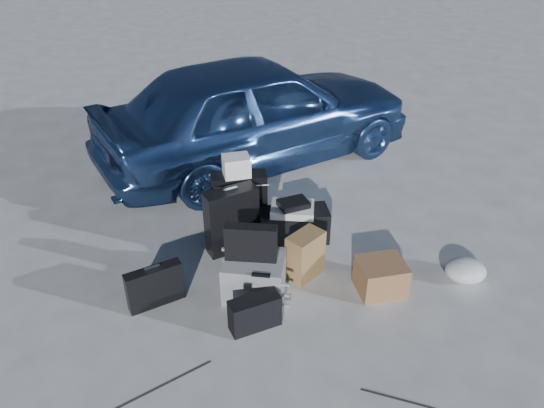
{
  "coord_description": "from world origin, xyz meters",
  "views": [
    {
      "loc": [
        -0.97,
        -2.79,
        2.88
      ],
      "look_at": [
        0.11,
        0.85,
        0.51
      ],
      "focal_mm": 35.0,
      "sensor_mm": 36.0,
      "label": 1
    }
  ],
  "objects_px": {
    "suitcase_right": "(240,203)",
    "duffel_bag": "(294,225)",
    "cardboard_box": "(381,277)",
    "car": "(257,110)",
    "briefcase": "(155,286)",
    "suitcase_left": "(232,220)",
    "pelican_case": "(254,277)"
  },
  "relations": [
    {
      "from": "suitcase_right",
      "to": "duffel_bag",
      "type": "height_order",
      "value": "suitcase_right"
    },
    {
      "from": "cardboard_box",
      "to": "car",
      "type": "bearing_deg",
      "value": 97.8
    },
    {
      "from": "car",
      "to": "duffel_bag",
      "type": "height_order",
      "value": "car"
    },
    {
      "from": "briefcase",
      "to": "suitcase_right",
      "type": "bearing_deg",
      "value": 29.47
    },
    {
      "from": "suitcase_left",
      "to": "pelican_case",
      "type": "bearing_deg",
      "value": -99.27
    },
    {
      "from": "car",
      "to": "cardboard_box",
      "type": "height_order",
      "value": "car"
    },
    {
      "from": "briefcase",
      "to": "duffel_bag",
      "type": "distance_m",
      "value": 1.4
    },
    {
      "from": "suitcase_left",
      "to": "duffel_bag",
      "type": "relative_size",
      "value": 0.96
    },
    {
      "from": "briefcase",
      "to": "pelican_case",
      "type": "bearing_deg",
      "value": -20.85
    },
    {
      "from": "car",
      "to": "suitcase_right",
      "type": "height_order",
      "value": "car"
    },
    {
      "from": "briefcase",
      "to": "cardboard_box",
      "type": "height_order",
      "value": "briefcase"
    },
    {
      "from": "pelican_case",
      "to": "duffel_bag",
      "type": "relative_size",
      "value": 0.75
    },
    {
      "from": "duffel_bag",
      "to": "cardboard_box",
      "type": "relative_size",
      "value": 1.73
    },
    {
      "from": "pelican_case",
      "to": "duffel_bag",
      "type": "distance_m",
      "value": 0.81
    },
    {
      "from": "pelican_case",
      "to": "briefcase",
      "type": "height_order",
      "value": "briefcase"
    },
    {
      "from": "car",
      "to": "cardboard_box",
      "type": "distance_m",
      "value": 2.59
    },
    {
      "from": "car",
      "to": "suitcase_left",
      "type": "xyz_separation_m",
      "value": [
        -0.67,
        -1.63,
        -0.32
      ]
    },
    {
      "from": "suitcase_right",
      "to": "briefcase",
      "type": "bearing_deg",
      "value": -128.07
    },
    {
      "from": "briefcase",
      "to": "cardboard_box",
      "type": "distance_m",
      "value": 1.79
    },
    {
      "from": "pelican_case",
      "to": "cardboard_box",
      "type": "distance_m",
      "value": 1.02
    },
    {
      "from": "briefcase",
      "to": "suitcase_right",
      "type": "relative_size",
      "value": 0.74
    },
    {
      "from": "pelican_case",
      "to": "cardboard_box",
      "type": "height_order",
      "value": "pelican_case"
    },
    {
      "from": "suitcase_left",
      "to": "cardboard_box",
      "type": "xyz_separation_m",
      "value": [
        1.02,
        -0.89,
        -0.17
      ]
    },
    {
      "from": "car",
      "to": "briefcase",
      "type": "relative_size",
      "value": 8.27
    },
    {
      "from": "briefcase",
      "to": "cardboard_box",
      "type": "bearing_deg",
      "value": -24.55
    },
    {
      "from": "car",
      "to": "pelican_case",
      "type": "distance_m",
      "value": 2.4
    },
    {
      "from": "pelican_case",
      "to": "duffel_bag",
      "type": "height_order",
      "value": "pelican_case"
    },
    {
      "from": "suitcase_right",
      "to": "pelican_case",
      "type": "bearing_deg",
      "value": -87.2
    },
    {
      "from": "car",
      "to": "suitcase_left",
      "type": "height_order",
      "value": "car"
    },
    {
      "from": "pelican_case",
      "to": "suitcase_right",
      "type": "height_order",
      "value": "suitcase_right"
    },
    {
      "from": "car",
      "to": "pelican_case",
      "type": "xyz_separation_m",
      "value": [
        -0.64,
        -2.27,
        -0.45
      ]
    },
    {
      "from": "duffel_bag",
      "to": "pelican_case",
      "type": "bearing_deg",
      "value": -122.9
    }
  ]
}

